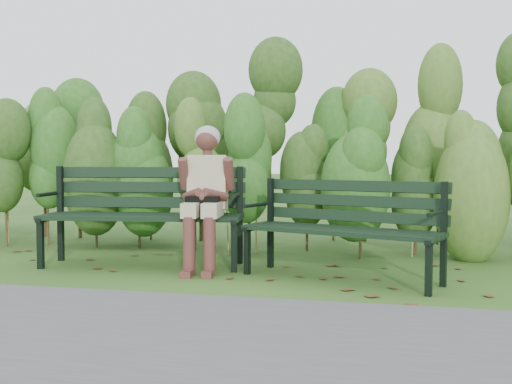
# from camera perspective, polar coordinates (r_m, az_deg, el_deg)

# --- Properties ---
(ground) EXTENTS (80.00, 80.00, 0.00)m
(ground) POSITION_cam_1_polar(r_m,az_deg,el_deg) (5.58, -0.80, -7.90)
(ground) COLOR #294D1B
(footpath) EXTENTS (60.00, 2.50, 0.01)m
(footpath) POSITION_cam_1_polar(r_m,az_deg,el_deg) (3.54, -9.40, -14.34)
(footpath) COLOR #474749
(footpath) RESTS_ON ground
(hedge_band) EXTENTS (11.04, 1.67, 2.42)m
(hedge_band) POSITION_cam_1_polar(r_m,az_deg,el_deg) (7.31, 2.62, 4.60)
(hedge_band) COLOR #47381E
(hedge_band) RESTS_ON ground
(leaf_litter) EXTENTS (5.37, 2.04, 0.01)m
(leaf_litter) POSITION_cam_1_polar(r_m,az_deg,el_deg) (5.45, -2.79, -8.15)
(leaf_litter) COLOR brown
(leaf_litter) RESTS_ON ground
(bench_left) EXTENTS (2.06, 0.90, 1.00)m
(bench_left) POSITION_cam_1_polar(r_m,az_deg,el_deg) (6.17, -10.49, -1.39)
(bench_left) COLOR black
(bench_left) RESTS_ON ground
(bench_right) EXTENTS (1.85, 1.13, 0.88)m
(bench_right) POSITION_cam_1_polar(r_m,az_deg,el_deg) (5.41, 8.46, -2.72)
(bench_right) COLOR black
(bench_right) RESTS_ON ground
(seated_woman) EXTENTS (0.56, 0.82, 1.40)m
(seated_woman) POSITION_cam_1_polar(r_m,az_deg,el_deg) (5.81, -4.85, 0.45)
(seated_woman) COLOR #BEB08D
(seated_woman) RESTS_ON ground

